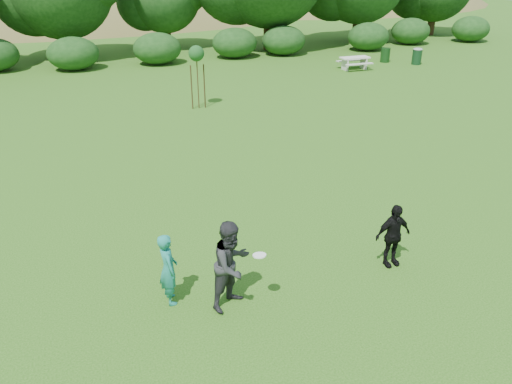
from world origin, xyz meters
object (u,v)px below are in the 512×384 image
(player_grey, at_px, (232,265))
(sapling, at_px, (196,55))
(player_teal, at_px, (168,269))
(trash_can_lidded, at_px, (417,56))
(picnic_table, at_px, (355,61))
(trash_can_near, at_px, (385,55))
(player_black, at_px, (393,235))

(player_grey, xyz_separation_m, sapling, (2.82, 14.24, 1.46))
(player_teal, relative_size, trash_can_lidded, 1.51)
(player_grey, xyz_separation_m, trash_can_lidded, (18.49, 19.30, -0.42))
(player_grey, bearing_deg, trash_can_lidded, 15.87)
(player_teal, xyz_separation_m, picnic_table, (15.10, 18.75, -0.27))
(trash_can_near, height_order, trash_can_lidded, trash_can_lidded)
(picnic_table, bearing_deg, sapling, -155.59)
(trash_can_near, bearing_deg, player_grey, -129.47)
(player_black, height_order, sapling, sapling)
(player_black, relative_size, sapling, 0.54)
(trash_can_lidded, bearing_deg, sapling, -162.14)
(trash_can_lidded, bearing_deg, trash_can_near, 138.19)
(trash_can_near, bearing_deg, player_black, -122.66)
(player_grey, bearing_deg, sapling, 48.46)
(trash_can_lidded, bearing_deg, player_grey, -133.78)
(player_black, distance_m, picnic_table, 21.61)
(player_teal, distance_m, trash_can_near, 27.10)
(trash_can_lidded, bearing_deg, player_black, -127.39)
(sapling, xyz_separation_m, picnic_table, (11.10, 5.04, -1.90))
(player_black, height_order, picnic_table, player_black)
(player_teal, distance_m, picnic_table, 24.07)
(player_teal, xyz_separation_m, player_black, (5.05, -0.38, -0.02))
(trash_can_near, xyz_separation_m, sapling, (-14.18, -6.39, 1.97))
(player_teal, distance_m, trash_can_lidded, 27.19)
(player_grey, height_order, picnic_table, player_grey)
(player_teal, height_order, player_grey, player_grey)
(player_grey, height_order, trash_can_near, player_grey)
(player_teal, bearing_deg, trash_can_lidded, -49.61)
(trash_can_near, relative_size, picnic_table, 0.50)
(trash_can_near, distance_m, picnic_table, 3.36)
(trash_can_near, height_order, sapling, sapling)
(player_teal, relative_size, picnic_table, 0.88)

